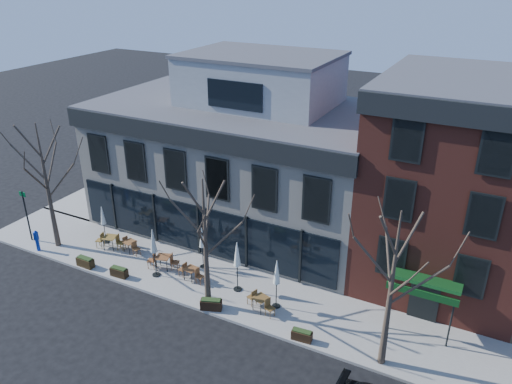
% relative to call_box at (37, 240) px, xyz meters
% --- Properties ---
extents(ground, '(120.00, 120.00, 0.00)m').
position_rel_call_box_xyz_m(ground, '(9.08, 4.20, -0.88)').
color(ground, black).
rests_on(ground, ground).
extents(sidewalk_front, '(33.50, 4.70, 0.15)m').
position_rel_call_box_xyz_m(sidewalk_front, '(12.33, 2.05, -0.81)').
color(sidewalk_front, gray).
rests_on(sidewalk_front, ground).
extents(sidewalk_side, '(4.50, 12.00, 0.15)m').
position_rel_call_box_xyz_m(sidewalk_side, '(-2.17, 10.20, -0.81)').
color(sidewalk_side, gray).
rests_on(sidewalk_side, ground).
extents(corner_building, '(18.39, 10.39, 11.10)m').
position_rel_call_box_xyz_m(corner_building, '(9.15, 9.27, 3.84)').
color(corner_building, beige).
rests_on(corner_building, ground).
extents(red_brick_building, '(8.20, 11.78, 11.18)m').
position_rel_call_box_xyz_m(red_brick_building, '(22.08, 9.18, 4.75)').
color(red_brick_building, maroon).
rests_on(red_brick_building, ground).
extents(tree_corner, '(3.93, 3.98, 7.92)m').
position_rel_call_box_xyz_m(tree_corner, '(0.59, 1.00, 3.37)').
color(tree_corner, '#382B21').
rests_on(tree_corner, sidewalk_front).
extents(tree_mid, '(3.50, 3.55, 7.04)m').
position_rel_call_box_xyz_m(tree_mid, '(12.09, 0.30, 2.91)').
color(tree_mid, '#382B21').
rests_on(tree_mid, sidewalk_front).
extents(tree_right, '(3.72, 3.77, 7.48)m').
position_rel_call_box_xyz_m(tree_right, '(21.09, 0.30, 3.14)').
color(tree_right, '#382B21').
rests_on(tree_right, sidewalk_front).
extents(sign_pole, '(0.50, 0.10, 3.40)m').
position_rel_call_box_xyz_m(sign_pole, '(-1.42, 0.70, 1.19)').
color(sign_pole, black).
rests_on(sign_pole, sidewalk_front).
extents(call_box, '(0.27, 0.27, 1.38)m').
position_rel_call_box_xyz_m(call_box, '(0.00, 0.00, 0.00)').
color(call_box, '#0B2A9B').
rests_on(call_box, sidewalk_front).
extents(cafe_set_0, '(1.95, 0.94, 1.00)m').
position_rel_call_box_xyz_m(cafe_set_0, '(3.80, 2.21, -0.22)').
color(cafe_set_0, brown).
rests_on(cafe_set_0, sidewalk_front).
extents(cafe_set_1, '(1.69, 0.79, 0.86)m').
position_rel_call_box_xyz_m(cafe_set_1, '(5.11, 2.47, -0.29)').
color(cafe_set_1, brown).
rests_on(cafe_set_1, sidewalk_front).
extents(cafe_set_2, '(1.93, 1.06, 0.99)m').
position_rel_call_box_xyz_m(cafe_set_2, '(8.05, 1.89, -0.22)').
color(cafe_set_2, brown).
rests_on(cafe_set_2, sidewalk_front).
extents(cafe_set_3, '(1.74, 0.76, 0.90)m').
position_rel_call_box_xyz_m(cafe_set_3, '(10.09, 1.70, -0.27)').
color(cafe_set_3, brown).
rests_on(cafe_set_3, sidewalk_front).
extents(cafe_set_4, '(1.81, 0.98, 0.93)m').
position_rel_call_box_xyz_m(cafe_set_4, '(14.72, 1.09, -0.25)').
color(cafe_set_4, brown).
rests_on(cafe_set_4, sidewalk_front).
extents(umbrella_0, '(0.40, 0.40, 2.50)m').
position_rel_call_box_xyz_m(umbrella_0, '(3.00, 2.64, 1.03)').
color(umbrella_0, black).
rests_on(umbrella_0, sidewalk_front).
extents(umbrella_1, '(0.47, 0.47, 2.93)m').
position_rel_call_box_xyz_m(umbrella_1, '(8.08, 1.15, 1.33)').
color(umbrella_1, black).
rests_on(umbrella_1, sidewalk_front).
extents(umbrella_2, '(0.41, 0.41, 2.56)m').
position_rel_call_box_xyz_m(umbrella_2, '(9.98, 3.08, 1.08)').
color(umbrella_2, black).
rests_on(umbrella_2, sidewalk_front).
extents(umbrella_3, '(0.47, 0.47, 2.93)m').
position_rel_call_box_xyz_m(umbrella_3, '(12.83, 2.07, 1.34)').
color(umbrella_3, black).
rests_on(umbrella_3, sidewalk_front).
extents(umbrella_4, '(0.44, 0.44, 2.75)m').
position_rel_call_box_xyz_m(umbrella_4, '(15.29, 1.70, 1.21)').
color(umbrella_4, black).
rests_on(umbrella_4, sidewalk_front).
extents(planter_0, '(1.07, 0.44, 0.59)m').
position_rel_call_box_xyz_m(planter_0, '(3.88, -0.00, -0.44)').
color(planter_0, '#322410').
rests_on(planter_0, sidewalk_front).
extents(planter_1, '(1.03, 0.46, 0.56)m').
position_rel_call_box_xyz_m(planter_1, '(6.30, 0.12, -0.45)').
color(planter_1, black).
rests_on(planter_1, sidewalk_front).
extents(planter_2, '(1.16, 0.78, 0.60)m').
position_rel_call_box_xyz_m(planter_2, '(12.44, 0.00, -0.43)').
color(planter_2, black).
rests_on(planter_2, sidewalk_front).
extents(planter_3, '(0.99, 0.47, 0.54)m').
position_rel_call_box_xyz_m(planter_3, '(17.41, 0.00, -0.46)').
color(planter_3, '#321E10').
rests_on(planter_3, sidewalk_front).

